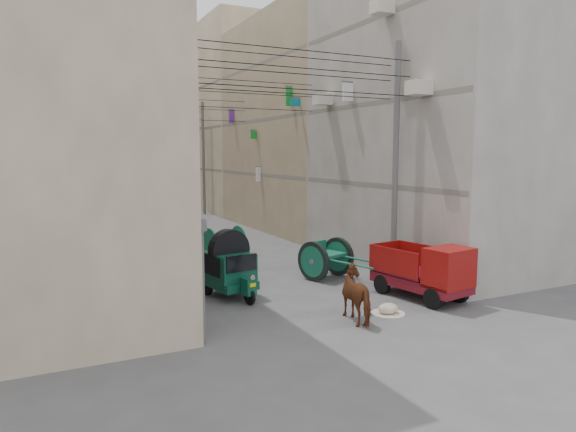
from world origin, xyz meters
TOP-DOWN VIEW (x-y plane):
  - ground at (0.00, 0.00)m, footprint 140.00×140.00m
  - building_row_left at (-8.00, 34.13)m, footprint 8.00×62.00m
  - building_row_right at (8.00, 34.13)m, footprint 8.00×62.00m
  - end_cap_building at (0.00, 66.00)m, footprint 22.00×10.00m
  - shutters_left at (-3.92, 10.38)m, footprint 0.18×14.40m
  - signboards at (-0.01, 21.66)m, footprint 8.22×40.52m
  - ac_units at (3.65, 7.67)m, footprint 0.70×6.55m
  - utility_poles at (0.00, 17.00)m, footprint 7.40×22.20m
  - overhead_cables at (0.00, 14.40)m, footprint 7.40×22.52m
  - auto_rickshaw at (-2.05, 6.72)m, footprint 1.55×2.32m
  - tonga_cart at (1.78, 7.41)m, footprint 2.00×3.25m
  - mini_truck at (3.13, 3.65)m, footprint 1.79×3.18m
  - second_cart at (-0.16, 12.66)m, footprint 1.62×1.48m
  - feed_sack at (1.26, 3.15)m, footprint 0.57×0.46m
  - horse at (0.22, 3.00)m, footprint 0.93×1.73m
  - distant_car_white at (-0.39, 22.24)m, footprint 1.29×3.16m
  - distant_car_grey at (1.03, 35.67)m, footprint 1.97×3.90m
  - distant_car_green at (-0.74, 34.09)m, footprint 2.12×3.89m

SIDE VIEW (x-z plane):
  - ground at x=0.00m, z-range 0.00..0.00m
  - feed_sack at x=1.26m, z-range 0.00..0.29m
  - distant_car_green at x=-0.74m, z-range 0.00..1.07m
  - distant_car_white at x=-0.39m, z-range 0.00..1.08m
  - distant_car_grey at x=1.03m, z-range 0.00..1.23m
  - second_cart at x=-0.16m, z-range 0.04..1.31m
  - horse at x=0.22m, z-range 0.00..1.40m
  - tonga_cart at x=1.78m, z-range 0.03..1.41m
  - mini_truck at x=3.13m, z-range -0.04..1.66m
  - auto_rickshaw at x=-2.05m, z-range 0.14..1.72m
  - shutters_left at x=-3.92m, z-range 0.06..2.93m
  - signboards at x=-0.01m, z-range 0.59..6.27m
  - utility_poles at x=0.00m, z-range 0.00..8.00m
  - building_row_left at x=-8.00m, z-range -0.54..13.46m
  - building_row_right at x=8.00m, z-range -0.54..13.46m
  - end_cap_building at x=0.00m, z-range 0.00..13.00m
  - overhead_cables at x=0.00m, z-range 6.20..7.33m
  - ac_units at x=3.65m, z-range 5.76..9.11m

